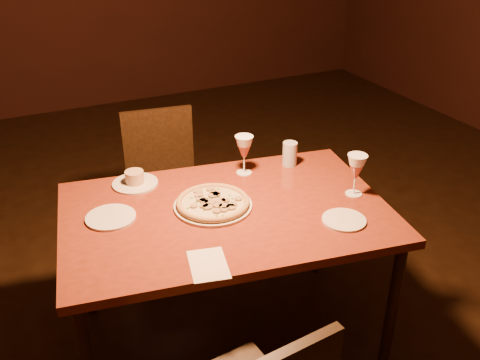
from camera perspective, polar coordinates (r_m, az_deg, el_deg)
name	(u,v)px	position (r m, az deg, el deg)	size (l,w,h in m)	color
floor	(257,310)	(2.90, 1.80, -13.69)	(7.00, 7.00, 0.00)	black
dining_table	(226,223)	(2.33, -1.50, -4.56)	(1.51, 1.10, 0.74)	maroon
chair_far	(164,177)	(3.14, -8.12, 0.36)	(0.47, 0.47, 0.85)	black
pizza_plate	(213,203)	(2.30, -2.91, -2.46)	(0.34, 0.34, 0.04)	silver
ramekin_saucer	(135,180)	(2.53, -11.15, -0.02)	(0.21, 0.21, 0.07)	silver
wine_glass_far	(244,155)	(2.55, 0.44, 2.69)	(0.09, 0.09, 0.19)	#AE4F48
wine_glass_right	(356,175)	(2.42, 12.23, 0.53)	(0.09, 0.09, 0.19)	#AE4F48
water_tumbler	(290,154)	(2.66, 5.33, 2.80)	(0.07, 0.07, 0.12)	#B0BAC0
side_plate_left	(111,217)	(2.29, -13.63, -3.89)	(0.21, 0.21, 0.01)	silver
side_plate_near	(344,220)	(2.25, 11.03, -4.21)	(0.18, 0.18, 0.01)	silver
menu_card	(208,264)	(1.97, -3.40, -8.98)	(0.13, 0.20, 0.00)	silver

